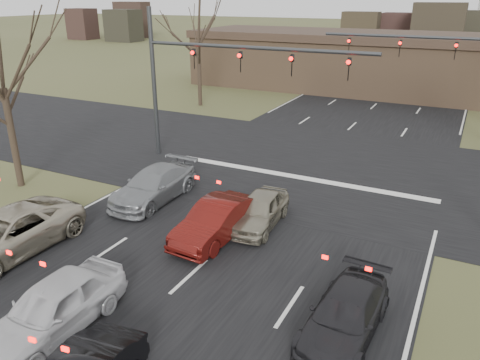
# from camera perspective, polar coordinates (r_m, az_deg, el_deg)

# --- Properties ---
(ground) EXTENTS (360.00, 360.00, 0.00)m
(ground) POSITION_cam_1_polar(r_m,az_deg,el_deg) (13.72, -13.32, -17.56)
(ground) COLOR #464A27
(ground) RESTS_ON ground
(road_main) EXTENTS (14.00, 300.00, 0.02)m
(road_main) POSITION_cam_1_polar(r_m,az_deg,el_deg) (68.76, 21.11, 13.11)
(road_main) COLOR black
(road_main) RESTS_ON ground
(road_cross) EXTENTS (200.00, 14.00, 0.02)m
(road_cross) POSITION_cam_1_polar(r_m,az_deg,el_deg) (25.45, 8.52, 1.81)
(road_cross) COLOR black
(road_cross) RESTS_ON ground
(building) EXTENTS (42.40, 10.40, 5.30)m
(building) POSITION_cam_1_polar(r_m,az_deg,el_deg) (46.52, 20.61, 13.04)
(building) COLOR brown
(building) RESTS_ON ground
(mast_arm_near) EXTENTS (12.12, 0.24, 8.00)m
(mast_arm_near) POSITION_cam_1_polar(r_m,az_deg,el_deg) (24.58, -4.32, 13.46)
(mast_arm_near) COLOR #383A3D
(mast_arm_near) RESTS_ON ground
(mast_arm_far) EXTENTS (11.12, 0.24, 8.00)m
(mast_arm_far) POSITION_cam_1_polar(r_m,az_deg,el_deg) (31.05, 25.25, 13.13)
(mast_arm_far) COLOR #383A3D
(mast_arm_far) RESTS_ON ground
(tree_left_far) EXTENTS (5.70, 5.70, 9.50)m
(tree_left_far) POSITION_cam_1_polar(r_m,az_deg,el_deg) (38.64, -5.21, 19.77)
(tree_left_far) COLOR black
(tree_left_far) RESTS_ON ground
(car_silver_suv) EXTENTS (2.61, 5.54, 1.53)m
(car_silver_suv) POSITION_cam_1_polar(r_m,az_deg,el_deg) (18.37, -26.56, -5.88)
(car_silver_suv) COLOR #ADA48C
(car_silver_suv) RESTS_ON ground
(car_white_sedan) EXTENTS (1.78, 4.41, 1.50)m
(car_white_sedan) POSITION_cam_1_polar(r_m,az_deg,el_deg) (13.90, -21.80, -14.22)
(car_white_sedan) COLOR silver
(car_white_sedan) RESTS_ON ground
(car_charcoal_sedan) EXTENTS (1.90, 4.25, 1.21)m
(car_charcoal_sedan) POSITION_cam_1_polar(r_m,az_deg,el_deg) (13.25, 12.69, -15.78)
(car_charcoal_sedan) COLOR black
(car_charcoal_sedan) RESTS_ON ground
(car_grey_ahead) EXTENTS (2.00, 4.89, 1.42)m
(car_grey_ahead) POSITION_cam_1_polar(r_m,az_deg,el_deg) (21.02, -10.47, -0.63)
(car_grey_ahead) COLOR gray
(car_grey_ahead) RESTS_ON ground
(car_red_ahead) EXTENTS (1.75, 4.43, 1.44)m
(car_red_ahead) POSITION_cam_1_polar(r_m,az_deg,el_deg) (17.49, -2.91, -4.97)
(car_red_ahead) COLOR #4E0E0B
(car_red_ahead) RESTS_ON ground
(car_silver_ahead) EXTENTS (1.82, 3.97, 1.32)m
(car_silver_ahead) POSITION_cam_1_polar(r_m,az_deg,el_deg) (18.43, 2.36, -3.71)
(car_silver_ahead) COLOR gray
(car_silver_ahead) RESTS_ON ground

